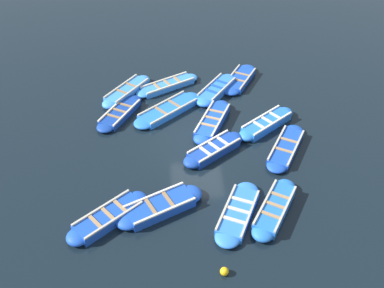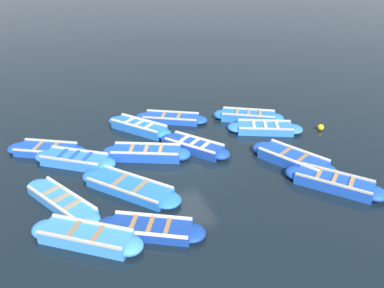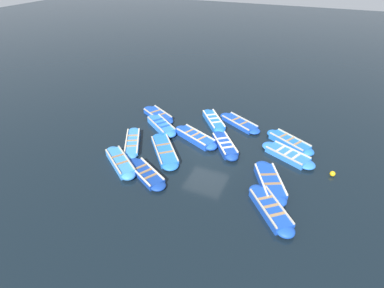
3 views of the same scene
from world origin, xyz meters
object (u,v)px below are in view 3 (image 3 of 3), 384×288
object	(u,v)px
boat_broadside	(120,162)
boat_centre	(161,125)
boat_tucked	(132,142)
boat_stern_in	(270,209)
boat_outer_right	(146,174)
boat_far_corner	(270,182)
boat_bow_out	(288,155)
boat_outer_left	(195,137)
boat_inner_gap	(289,142)
boat_alongside	(158,115)
boat_near_quay	(164,151)
boat_drifting	(213,121)
buoy_orange_near	(333,174)
boat_end_of_row	(239,123)
boat_mid_row	(225,145)

from	to	relation	value
boat_broadside	boat_centre	distance (m)	4.67
boat_tucked	boat_stern_in	bearing A→B (deg)	-104.63
boat_outer_right	boat_far_corner	bearing A→B (deg)	-73.15
boat_bow_out	boat_outer_left	size ratio (longest dim) A/B	0.97
boat_inner_gap	boat_stern_in	distance (m)	6.26
boat_alongside	boat_far_corner	bearing A→B (deg)	-115.82
boat_near_quay	boat_drifting	size ratio (longest dim) A/B	1.16
boat_near_quay	boat_bow_out	bearing A→B (deg)	-70.20
boat_far_corner	buoy_orange_near	xyz separation A→B (m)	(2.12, -2.98, -0.05)
boat_tucked	boat_near_quay	bearing A→B (deg)	-90.39
boat_far_corner	boat_near_quay	bearing A→B (deg)	86.04
buoy_orange_near	boat_broadside	bearing A→B (deg)	108.72
boat_tucked	boat_inner_gap	bearing A→B (deg)	-66.81
boat_inner_gap	boat_outer_left	bearing A→B (deg)	107.88
boat_broadside	boat_far_corner	bearing A→B (deg)	-78.55
boat_near_quay	boat_bow_out	distance (m)	7.33
boat_near_quay	buoy_orange_near	world-z (taller)	boat_near_quay
boat_end_of_row	boat_tucked	distance (m)	7.51
boat_near_quay	boat_far_corner	bearing A→B (deg)	-93.96
buoy_orange_near	boat_drifting	bearing A→B (deg)	69.68
boat_broadside	boat_alongside	bearing A→B (deg)	8.52
boat_mid_row	boat_outer_left	distance (m)	2.03
boat_inner_gap	boat_broadside	distance (m)	10.42
boat_far_corner	boat_stern_in	xyz separation A→B (m)	(-1.91, -0.41, -0.01)
boat_mid_row	boat_inner_gap	xyz separation A→B (m)	(1.95, -3.62, 0.01)
boat_bow_out	buoy_orange_near	xyz separation A→B (m)	(-0.80, -2.50, -0.02)
boat_bow_out	boat_near_quay	bearing A→B (deg)	109.80
boat_stern_in	boat_broadside	bearing A→B (deg)	88.22
boat_near_quay	boat_outer_right	bearing A→B (deg)	-177.43
boat_drifting	boat_end_of_row	bearing A→B (deg)	-72.87
buoy_orange_near	boat_end_of_row	bearing A→B (deg)	60.69
boat_centre	boat_bow_out	world-z (taller)	boat_centre
buoy_orange_near	boat_centre	bearing A→B (deg)	85.34
boat_alongside	boat_end_of_row	distance (m)	5.96
boat_bow_out	boat_inner_gap	bearing A→B (deg)	4.03
boat_near_quay	boat_inner_gap	bearing A→B (deg)	-60.12
boat_centre	boat_outer_right	world-z (taller)	boat_centre
boat_stern_in	boat_outer_left	distance (m)	7.20
boat_stern_in	boat_tucked	distance (m)	9.40
boat_centre	boat_near_quay	bearing A→B (deg)	-147.99
boat_mid_row	boat_stern_in	size ratio (longest dim) A/B	0.96
boat_alongside	boat_tucked	distance (m)	3.93
boat_alongside	boat_drifting	world-z (taller)	boat_drifting
boat_inner_gap	boat_outer_right	bearing A→B (deg)	133.09
boat_broadside	boat_stern_in	size ratio (longest dim) A/B	1.02
boat_inner_gap	boat_drifting	bearing A→B (deg)	82.38
boat_outer_left	boat_alongside	bearing A→B (deg)	63.92
boat_broadside	boat_centre	bearing A→B (deg)	-1.45
boat_stern_in	boat_bow_out	size ratio (longest dim) A/B	0.91
boat_near_quay	boat_bow_out	world-z (taller)	boat_bow_out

